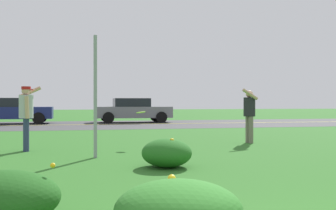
{
  "coord_description": "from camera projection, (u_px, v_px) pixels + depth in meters",
  "views": [
    {
      "loc": [
        -1.65,
        -2.12,
        1.18
      ],
      "look_at": [
        0.51,
        7.28,
        1.13
      ],
      "focal_mm": 43.28,
      "sensor_mm": 36.0,
      "label": 1
    }
  ],
  "objects": [
    {
      "name": "highway_strip",
      "position": [
        106.0,
        124.0,
        21.97
      ],
      "size": [
        120.0,
        8.77,
        0.01
      ],
      "primitive_type": "cube",
      "color": "#424244",
      "rests_on": "ground"
    },
    {
      "name": "daylily_clump_front_right",
      "position": [
        2.0,
        198.0,
        3.87
      ],
      "size": [
        1.11,
        0.94,
        0.58
      ],
      "color": "#1E5619",
      "rests_on": "ground"
    },
    {
      "name": "frisbee_lime",
      "position": [
        141.0,
        112.0,
        10.71
      ],
      "size": [
        0.24,
        0.24,
        0.06
      ],
      "color": "#8CD133"
    },
    {
      "name": "highway_center_stripe",
      "position": [
        106.0,
        124.0,
        21.97
      ],
      "size": [
        120.0,
        0.16,
        0.0
      ],
      "primitive_type": "cube",
      "color": "yellow",
      "rests_on": "ground"
    },
    {
      "name": "daylily_clump_front_left",
      "position": [
        167.0,
        153.0,
        7.4
      ],
      "size": [
        0.92,
        0.99,
        0.54
      ],
      "color": "#23661E",
      "rests_on": "ground"
    },
    {
      "name": "ground_plane",
      "position": [
        131.0,
        142.0,
        12.2
      ],
      "size": [
        120.0,
        120.0,
        0.0
      ],
      "primitive_type": "plane",
      "color": "#2D6B23"
    },
    {
      "name": "person_thrower_red_cap_gray_shirt",
      "position": [
        26.0,
        112.0,
        9.86
      ],
      "size": [
        0.53,
        0.52,
        1.6
      ],
      "color": "#B2B2B7",
      "rests_on": "ground"
    },
    {
      "name": "person_catcher_dark_shirt",
      "position": [
        249.0,
        112.0,
        11.87
      ],
      "size": [
        0.51,
        0.52,
        1.6
      ],
      "color": "#232328",
      "rests_on": "ground"
    },
    {
      "name": "car_gray_center_right",
      "position": [
        133.0,
        110.0,
        24.27
      ],
      "size": [
        4.5,
        2.0,
        1.45
      ],
      "color": "slate",
      "rests_on": "ground"
    },
    {
      "name": "daylily_clump_mid_center",
      "position": [
        178.0,
        209.0,
        3.52
      ],
      "size": [
        1.13,
        1.1,
        0.51
      ],
      "color": "#2D7526",
      "rests_on": "ground"
    },
    {
      "name": "car_navy_center_left",
      "position": [
        11.0,
        111.0,
        22.72
      ],
      "size": [
        4.5,
        2.0,
        1.45
      ],
      "color": "navy",
      "rests_on": "ground"
    },
    {
      "name": "sign_post_near_path",
      "position": [
        95.0,
        97.0,
        8.68
      ],
      "size": [
        0.07,
        0.1,
        2.63
      ],
      "color": "#93969B",
      "rests_on": "ground"
    }
  ]
}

